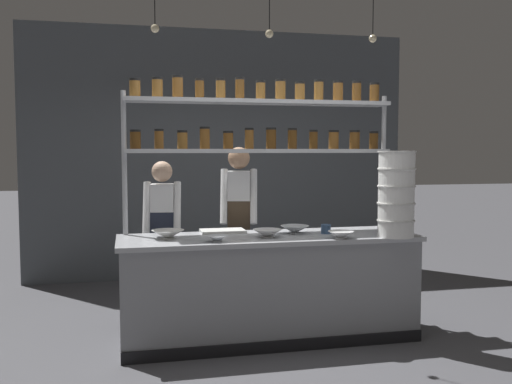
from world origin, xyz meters
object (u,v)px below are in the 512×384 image
cutting_board (223,231)px  prep_bowl_far_left (295,230)px  spice_shelf_unit (261,129)px  container_stack (396,194)px  chef_center (239,220)px  serving_cup_front (326,229)px  chef_left (163,231)px  prep_bowl_near_left (217,239)px  prep_bowl_center_front (341,235)px  prep_bowl_near_right (168,235)px  prep_bowl_center_back (267,233)px

cutting_board → prep_bowl_far_left: prep_bowl_far_left is taller
spice_shelf_unit → container_stack: bearing=-31.2°
cutting_board → chef_center: bearing=60.1°
serving_cup_front → chef_center: bearing=134.5°
chef_left → prep_bowl_near_left: 1.02m
cutting_board → serving_cup_front: serving_cup_front is taller
prep_bowl_center_front → serving_cup_front: 0.29m
container_stack → prep_bowl_center_front: (-0.50, 0.02, -0.34)m
chef_left → cutting_board: (0.52, -0.43, 0.04)m
spice_shelf_unit → serving_cup_front: (0.52, -0.33, -0.90)m
chef_left → prep_bowl_near_left: bearing=-59.7°
cutting_board → prep_bowl_near_left: bearing=-104.3°
chef_center → prep_bowl_near_right: 1.00m
prep_bowl_center_front → spice_shelf_unit: bearing=132.1°
prep_bowl_near_right → prep_bowl_center_back: bearing=-7.0°
chef_left → prep_bowl_center_front: 1.75m
prep_bowl_near_left → serving_cup_front: 1.05m
container_stack → serving_cup_front: 0.70m
spice_shelf_unit → prep_bowl_near_right: (-0.88, -0.32, -0.91)m
chef_center → container_stack: 1.57m
prep_bowl_near_left → container_stack: bearing=-2.8°
cutting_board → prep_bowl_near_right: (-0.51, -0.27, 0.02)m
spice_shelf_unit → container_stack: size_ratio=3.37×
prep_bowl_far_left → chef_left: bearing=150.9°
spice_shelf_unit → serving_cup_front: 1.09m
prep_bowl_center_front → prep_bowl_far_left: 0.47m
prep_bowl_near_left → serving_cup_front: bearing=12.9°
chef_center → cutting_board: bearing=-107.2°
chef_center → prep_bowl_center_front: chef_center is taller
spice_shelf_unit → prep_bowl_center_back: spice_shelf_unit is taller
prep_bowl_center_front → chef_center: bearing=125.8°
chef_center → prep_bowl_near_right: (-0.74, -0.67, -0.03)m
prep_bowl_center_front → cutting_board: bearing=148.6°
cutting_board → prep_bowl_far_left: bearing=-18.3°
container_stack → prep_bowl_near_right: container_stack is taller
prep_bowl_center_back → prep_bowl_far_left: size_ratio=0.98×
cutting_board → prep_bowl_center_back: size_ratio=1.58×
prep_bowl_near_left → prep_bowl_far_left: (0.75, 0.30, 0.01)m
prep_bowl_center_back → prep_bowl_near_right: 0.85m
spice_shelf_unit → cutting_board: size_ratio=6.25×
prep_bowl_far_left → serving_cup_front: 0.28m
prep_bowl_near_right → prep_bowl_far_left: 1.14m
prep_bowl_far_left → prep_bowl_near_left: bearing=-158.1°
chef_center → prep_bowl_center_front: bearing=-41.5°
prep_bowl_far_left → serving_cup_front: size_ratio=2.92×
cutting_board → prep_bowl_center_back: prep_bowl_center_back is taller
spice_shelf_unit → chef_left: bearing=156.8°
prep_bowl_near_right → chef_left: bearing=90.2°
prep_bowl_center_front → prep_bowl_center_back: 0.63m
chef_left → prep_bowl_near_left: size_ratio=8.38×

